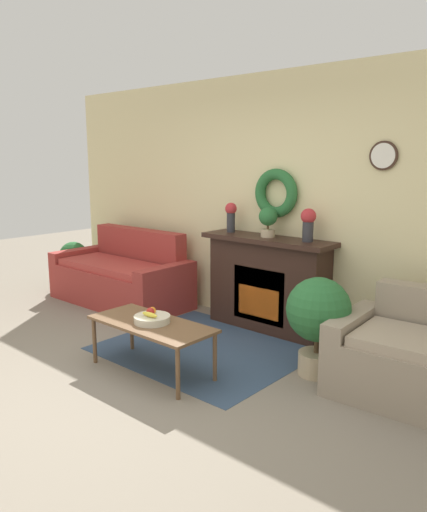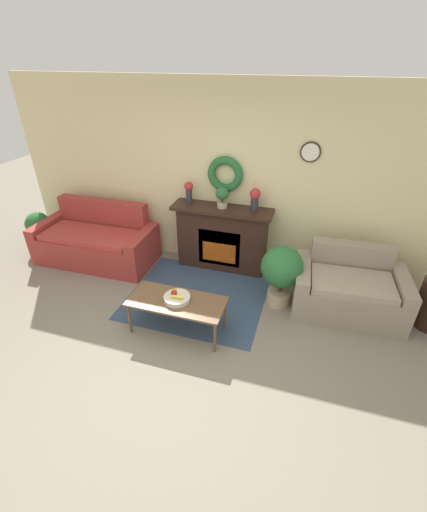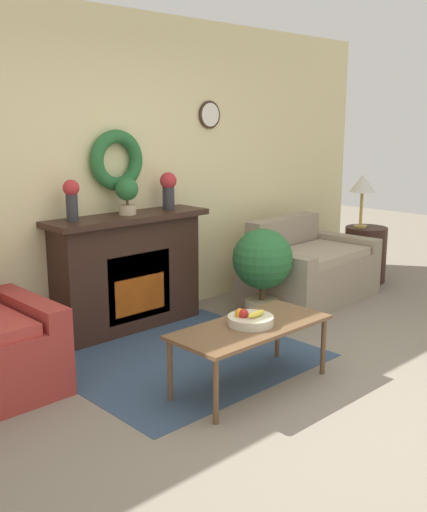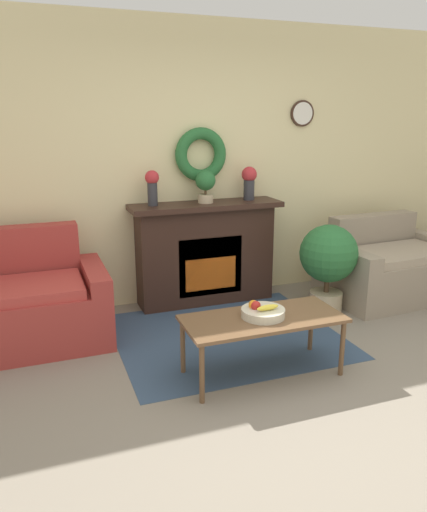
% 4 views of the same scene
% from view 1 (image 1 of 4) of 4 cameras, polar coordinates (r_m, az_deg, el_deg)
% --- Properties ---
extents(ground_plane, '(16.00, 16.00, 0.00)m').
position_cam_1_polar(ground_plane, '(4.06, -12.49, -15.76)').
color(ground_plane, gray).
extents(floor_rug, '(1.84, 1.61, 0.01)m').
position_cam_1_polar(floor_rug, '(4.93, -0.85, -10.50)').
color(floor_rug, '#334760').
rests_on(floor_rug, ground_plane).
extents(wall_back, '(6.80, 0.18, 2.70)m').
position_cam_1_polar(wall_back, '(5.37, 7.66, 6.07)').
color(wall_back, beige).
rests_on(wall_back, ground_plane).
extents(fireplace, '(1.48, 0.41, 1.01)m').
position_cam_1_polar(fireplace, '(5.34, 6.21, -3.11)').
color(fireplace, '#331E16').
rests_on(fireplace, ground_plane).
extents(couch_left, '(1.87, 0.89, 0.92)m').
position_cam_1_polar(couch_left, '(6.45, -10.39, -2.43)').
color(couch_left, '#9E332D').
rests_on(couch_left, ground_plane).
extents(coffee_table, '(1.14, 0.51, 0.44)m').
position_cam_1_polar(coffee_table, '(4.33, -7.10, -8.06)').
color(coffee_table, brown).
rests_on(coffee_table, ground_plane).
extents(fruit_bowl, '(0.31, 0.31, 0.12)m').
position_cam_1_polar(fruit_bowl, '(4.31, -7.05, -7.05)').
color(fruit_bowl, beige).
rests_on(fruit_bowl, coffee_table).
extents(vase_on_mantel_left, '(0.13, 0.13, 0.33)m').
position_cam_1_polar(vase_on_mantel_left, '(5.53, 2.01, 4.71)').
color(vase_on_mantel_left, '#2D2D33').
rests_on(vase_on_mantel_left, fireplace).
extents(vase_on_mantel_right, '(0.15, 0.15, 0.33)m').
position_cam_1_polar(vase_on_mantel_right, '(4.97, 10.77, 3.80)').
color(vase_on_mantel_right, '#2D2D33').
rests_on(vase_on_mantel_right, fireplace).
extents(potted_plant_on_mantel, '(0.19, 0.19, 0.31)m').
position_cam_1_polar(potted_plant_on_mantel, '(5.21, 6.24, 4.15)').
color(potted_plant_on_mantel, tan).
rests_on(potted_plant_on_mantel, fireplace).
extents(potted_plant_floor_by_couch, '(0.40, 0.40, 0.65)m').
position_cam_1_polar(potted_plant_floor_by_couch, '(7.39, -15.69, -0.36)').
color(potted_plant_floor_by_couch, tan).
rests_on(potted_plant_floor_by_couch, ground_plane).
extents(potted_plant_floor_by_loveseat, '(0.54, 0.54, 0.85)m').
position_cam_1_polar(potted_plant_floor_by_loveseat, '(4.29, 11.88, -6.66)').
color(potted_plant_floor_by_loveseat, tan).
rests_on(potted_plant_floor_by_loveseat, ground_plane).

